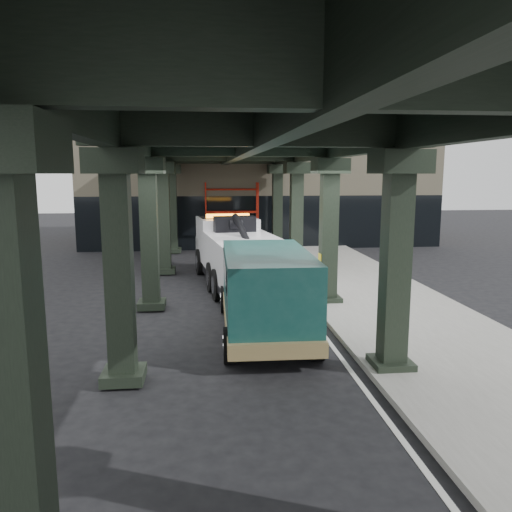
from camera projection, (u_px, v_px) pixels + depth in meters
ground at (259, 324)px, 15.13m from camera, size 90.00×90.00×0.00m
sidewalk at (380, 301)px, 17.54m from camera, size 5.00×40.00×0.15m
lane_stripe at (301, 305)px, 17.26m from camera, size 0.12×38.00×0.01m
viaduct at (240, 144)px, 16.16m from camera, size 7.40×32.00×6.40m
building at (256, 181)px, 34.30m from camera, size 22.00×10.00×8.00m
scaffolding at (232, 215)px, 29.15m from camera, size 3.08×0.88×4.00m
tow_truck at (237, 251)px, 20.24m from camera, size 3.56×9.09×2.91m
towed_van at (265, 290)px, 13.77m from camera, size 2.55×6.10×2.46m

